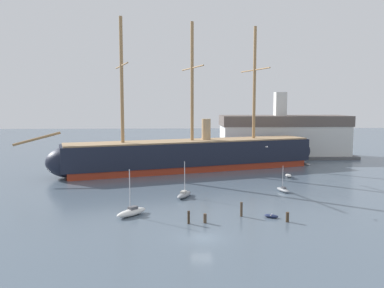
{
  "coord_description": "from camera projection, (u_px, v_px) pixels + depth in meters",
  "views": [
    {
      "loc": [
        -3.01,
        -44.73,
        15.84
      ],
      "look_at": [
        0.19,
        30.97,
        7.9
      ],
      "focal_mm": 36.72,
      "sensor_mm": 36.0,
      "label": 1
    }
  ],
  "objects": [
    {
      "name": "ground_plane",
      "position": [
        201.0,
        238.0,
        46.23
      ],
      "size": [
        400.0,
        400.0,
        0.0
      ],
      "primitive_type": "plane",
      "color": "#4C5B6B"
    },
    {
      "name": "tall_ship",
      "position": [
        192.0,
        154.0,
        92.75
      ],
      "size": [
        69.35,
        27.38,
        34.38
      ],
      "color": "maroon",
      "rests_on": "ground"
    },
    {
      "name": "sailboat_foreground_left",
      "position": [
        132.0,
        212.0,
        55.3
      ],
      "size": [
        4.59,
        4.78,
        6.64
      ],
      "color": "silver",
      "rests_on": "ground"
    },
    {
      "name": "dinghy_foreground_right",
      "position": [
        271.0,
        216.0,
        54.39
      ],
      "size": [
        2.17,
        1.69,
        0.47
      ],
      "color": "#1E284C",
      "rests_on": "ground"
    },
    {
      "name": "sailboat_near_centre",
      "position": [
        184.0,
        194.0,
        66.0
      ],
      "size": [
        3.2,
        4.84,
        6.09
      ],
      "color": "gray",
      "rests_on": "ground"
    },
    {
      "name": "sailboat_mid_right",
      "position": [
        283.0,
        190.0,
        70.19
      ],
      "size": [
        2.11,
        3.76,
        4.7
      ],
      "color": "gray",
      "rests_on": "ground"
    },
    {
      "name": "dinghy_alongside_bow",
      "position": [
        113.0,
        177.0,
        83.37
      ],
      "size": [
        2.07,
        1.68,
        0.45
      ],
      "color": "#7FB2D6",
      "rests_on": "ground"
    },
    {
      "name": "dinghy_alongside_stern",
      "position": [
        288.0,
        176.0,
        84.33
      ],
      "size": [
        1.12,
        2.53,
        0.6
      ],
      "color": "silver",
      "rests_on": "ground"
    },
    {
      "name": "dinghy_far_left",
      "position": [
        85.0,
        164.0,
        101.36
      ],
      "size": [
        1.6,
        2.21,
        0.48
      ],
      "color": "gray",
      "rests_on": "ground"
    },
    {
      "name": "dinghy_far_right",
      "position": [
        307.0,
        164.0,
        100.46
      ],
      "size": [
        1.7,
        1.95,
        0.43
      ],
      "color": "silver",
      "rests_on": "ground"
    },
    {
      "name": "dinghy_distant_centre",
      "position": [
        195.0,
        160.0,
        107.41
      ],
      "size": [
        1.96,
        2.44,
        0.53
      ],
      "color": "gold",
      "rests_on": "ground"
    },
    {
      "name": "mooring_piling_nearest",
      "position": [
        241.0,
        209.0,
        54.88
      ],
      "size": [
        0.36,
        0.36,
        2.05
      ],
      "primitive_type": "cylinder",
      "color": "#4C3D2D",
      "rests_on": "ground"
    },
    {
      "name": "mooring_piling_left_pair",
      "position": [
        205.0,
        218.0,
        51.93
      ],
      "size": [
        0.43,
        0.43,
        1.25
      ],
      "primitive_type": "cylinder",
      "color": "#4C3D2D",
      "rests_on": "ground"
    },
    {
      "name": "mooring_piling_right_pair",
      "position": [
        189.0,
        217.0,
        51.56
      ],
      "size": [
        0.33,
        0.33,
        1.73
      ],
      "primitive_type": "cylinder",
      "color": "#382B1E",
      "rests_on": "ground"
    },
    {
      "name": "mooring_piling_midwater",
      "position": [
        287.0,
        217.0,
        52.36
      ],
      "size": [
        0.44,
        0.44,
        1.34
      ],
      "primitive_type": "cylinder",
      "color": "#423323",
      "rests_on": "ground"
    },
    {
      "name": "dockside_warehouse_right",
      "position": [
        283.0,
        136.0,
        115.54
      ],
      "size": [
        39.73,
        15.47,
        18.98
      ],
      "color": "#565659",
      "rests_on": "ground"
    },
    {
      "name": "seagull_in_flight",
      "position": [
        267.0,
        147.0,
        61.38
      ],
      "size": [
        0.59,
        1.16,
        0.13
      ],
      "color": "silver"
    }
  ]
}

